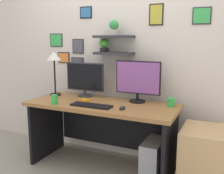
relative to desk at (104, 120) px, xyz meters
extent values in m
plane|color=gray|center=(0.00, -0.06, -0.54)|extent=(8.00, 8.00, 0.00)
cube|color=beige|center=(0.00, 0.38, 0.81)|extent=(4.40, 0.04, 2.70)
cube|color=#2D2D33|center=(0.00, 0.26, 0.73)|extent=(0.46, 0.20, 0.03)
cube|color=#2D2D33|center=(0.00, 0.26, 0.93)|extent=(0.46, 0.20, 0.03)
cylinder|color=black|center=(-0.13, 0.26, 0.78)|extent=(0.10, 0.10, 0.05)
ellipsoid|color=green|center=(-0.13, 0.26, 0.85)|extent=(0.11, 0.11, 0.10)
cylinder|color=#B2A899|center=(0.00, 0.26, 0.97)|extent=(0.11, 0.11, 0.06)
ellipsoid|color=green|center=(0.00, 0.26, 1.06)|extent=(0.11, 0.11, 0.11)
cube|color=black|center=(-0.78, 0.36, 0.66)|extent=(0.18, 0.02, 0.14)
cube|color=orange|center=(-0.78, 0.35, 0.66)|extent=(0.15, 0.00, 0.12)
cube|color=#2D2D33|center=(-0.57, 0.36, 0.59)|extent=(0.18, 0.02, 0.15)
cube|color=#4C4C56|center=(-0.57, 0.35, 0.59)|extent=(0.16, 0.00, 0.13)
cube|color=black|center=(0.47, 0.36, 1.16)|extent=(0.16, 0.02, 0.23)
cube|color=gold|center=(0.47, 0.35, 1.16)|extent=(0.13, 0.00, 0.21)
cube|color=#2D2D33|center=(-0.89, 0.36, 0.89)|extent=(0.20, 0.02, 0.17)
cube|color=green|center=(-0.89, 0.35, 0.89)|extent=(0.17, 0.00, 0.15)
cube|color=#2D2D33|center=(-0.55, 0.36, 0.81)|extent=(0.17, 0.02, 0.19)
cube|color=#4C4C56|center=(-0.55, 0.35, 0.81)|extent=(0.14, 0.00, 0.16)
cube|color=black|center=(-0.42, 0.36, 1.22)|extent=(0.17, 0.02, 0.14)
cube|color=teal|center=(-0.42, 0.35, 1.22)|extent=(0.14, 0.00, 0.12)
cube|color=#2D2D33|center=(0.95, 0.36, 1.13)|extent=(0.19, 0.02, 0.17)
cube|color=green|center=(0.95, 0.35, 1.13)|extent=(0.16, 0.00, 0.15)
cube|color=#9E6B38|center=(0.00, -0.06, 0.19)|extent=(1.65, 0.68, 0.04)
cube|color=black|center=(-0.77, -0.06, -0.19)|extent=(0.04, 0.62, 0.71)
cube|color=black|center=(0.77, -0.06, -0.19)|extent=(0.04, 0.62, 0.71)
cube|color=black|center=(0.00, 0.24, -0.15)|extent=(1.45, 0.02, 0.50)
cylinder|color=#2D2D33|center=(-0.34, 0.15, 0.22)|extent=(0.18, 0.18, 0.02)
cylinder|color=#2D2D33|center=(-0.34, 0.15, 0.26)|extent=(0.03, 0.03, 0.07)
cube|color=#2D2D33|center=(-0.34, 0.16, 0.45)|extent=(0.50, 0.02, 0.34)
cube|color=black|center=(-0.34, 0.15, 0.45)|extent=(0.48, 0.00, 0.31)
cylinder|color=black|center=(0.34, 0.15, 0.22)|extent=(0.18, 0.18, 0.02)
cylinder|color=black|center=(0.34, 0.15, 0.27)|extent=(0.03, 0.03, 0.09)
cube|color=black|center=(0.34, 0.16, 0.48)|extent=(0.51, 0.02, 0.36)
cube|color=#8C4C99|center=(0.34, 0.15, 0.48)|extent=(0.49, 0.00, 0.34)
cube|color=black|center=(-0.03, -0.23, 0.22)|extent=(0.44, 0.14, 0.02)
ellipsoid|color=black|center=(0.31, -0.20, 0.22)|extent=(0.06, 0.09, 0.03)
cylinder|color=black|center=(-0.71, 0.07, 0.22)|extent=(0.13, 0.13, 0.02)
cylinder|color=black|center=(-0.71, 0.07, 0.44)|extent=(0.02, 0.02, 0.42)
cone|color=silver|center=(-0.71, 0.07, 0.70)|extent=(0.18, 0.18, 0.10)
cylinder|color=green|center=(0.72, 0.11, 0.25)|extent=(0.08, 0.08, 0.09)
cylinder|color=green|center=(-0.45, -0.30, 0.26)|extent=(0.07, 0.07, 0.10)
cube|color=orange|center=(-0.23, -0.05, 0.22)|extent=(0.14, 0.12, 0.02)
cube|color=tan|center=(1.09, -0.05, -0.24)|extent=(0.44, 0.50, 0.61)
cube|color=#99999E|center=(0.60, -0.09, -0.33)|extent=(0.18, 0.40, 0.43)
camera|label=1|loc=(1.25, -2.50, 0.89)|focal=41.39mm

